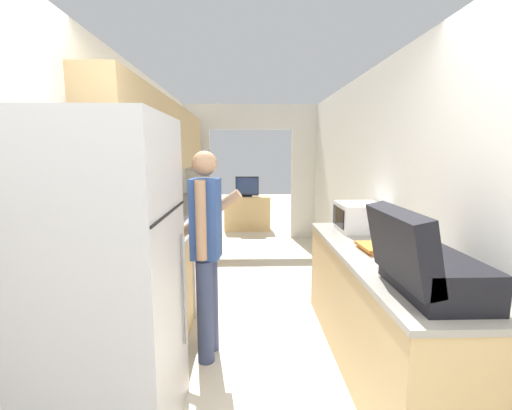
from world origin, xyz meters
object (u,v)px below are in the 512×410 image
at_px(suitcase, 423,264).
at_px(microwave, 359,217).
at_px(book_stack, 375,248).
at_px(tv_cabinet, 247,213).
at_px(refrigerator, 108,284).
at_px(television, 247,187).
at_px(person, 207,250).
at_px(range_oven, 171,263).

bearing_deg(suitcase, microwave, 84.28).
height_order(book_stack, tv_cabinet, book_stack).
distance_m(refrigerator, book_stack, 1.87).
bearing_deg(suitcase, television, 99.71).
distance_m(suitcase, microwave, 1.48).
bearing_deg(person, television, 3.17).
height_order(refrigerator, tv_cabinet, refrigerator).
bearing_deg(person, range_oven, 34.18).
height_order(range_oven, person, person).
xyz_separation_m(microwave, television, (-1.07, 3.89, -0.11)).
bearing_deg(microwave, tv_cabinet, 105.18).
xyz_separation_m(refrigerator, suitcase, (1.70, -0.11, 0.14)).
bearing_deg(microwave, person, -156.78).
height_order(range_oven, television, television).
bearing_deg(person, suitcase, -117.71).
bearing_deg(range_oven, tv_cabinet, 76.70).
xyz_separation_m(tv_cabinet, television, (-0.00, -0.04, 0.56)).
relative_size(book_stack, tv_cabinet, 0.34).
distance_m(suitcase, tv_cabinet, 5.53).
distance_m(book_stack, tv_cabinet, 4.76).
xyz_separation_m(book_stack, television, (-0.96, 4.58, 0.00)).
height_order(range_oven, book_stack, range_oven).
distance_m(tv_cabinet, television, 0.57).
xyz_separation_m(person, tv_cabinet, (0.33, 4.53, -0.53)).
distance_m(refrigerator, person, 0.89).
xyz_separation_m(microwave, tv_cabinet, (-1.07, 3.93, -0.67)).
bearing_deg(suitcase, refrigerator, 176.27).
xyz_separation_m(range_oven, television, (0.83, 3.49, 0.47)).
distance_m(person, television, 4.50).
xyz_separation_m(book_stack, tv_cabinet, (-0.96, 4.62, -0.56)).
xyz_separation_m(range_oven, suitcase, (1.75, -1.87, 0.60)).
relative_size(refrigerator, person, 1.11).
bearing_deg(book_stack, television, 101.84).
xyz_separation_m(refrigerator, tv_cabinet, (0.79, 5.29, -0.56)).
height_order(suitcase, microwave, suitcase).
xyz_separation_m(range_oven, person, (0.50, -1.00, 0.43)).
distance_m(refrigerator, suitcase, 1.71).
xyz_separation_m(person, television, (0.33, 4.48, 0.03)).
height_order(book_stack, television, television).
height_order(person, microwave, person).
relative_size(person, television, 3.45).
bearing_deg(tv_cabinet, refrigerator, -98.46).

